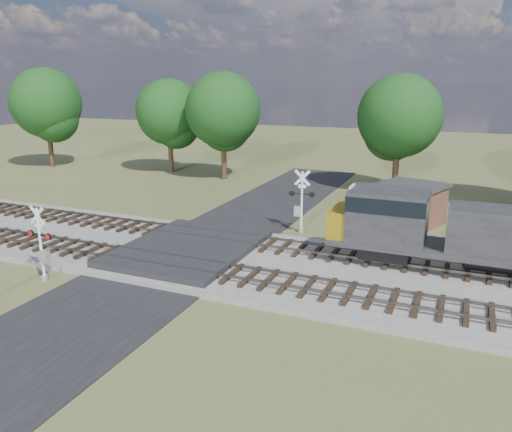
% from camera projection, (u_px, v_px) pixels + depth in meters
% --- Properties ---
extents(ground, '(160.00, 160.00, 0.00)m').
position_uv_depth(ground, '(184.00, 258.00, 28.61)').
color(ground, '#454D29').
rests_on(ground, ground).
extents(ballast_bed, '(140.00, 10.00, 0.30)m').
position_uv_depth(ballast_bed, '(360.00, 278.00, 25.26)').
color(ballast_bed, gray).
rests_on(ballast_bed, ground).
extents(road, '(7.00, 60.00, 0.08)m').
position_uv_depth(road, '(184.00, 257.00, 28.60)').
color(road, black).
rests_on(road, ground).
extents(crossing_panel, '(7.00, 9.00, 0.62)m').
position_uv_depth(crossing_panel, '(189.00, 250.00, 28.97)').
color(crossing_panel, '#262628').
rests_on(crossing_panel, ground).
extents(track_near, '(140.00, 2.60, 0.33)m').
position_uv_depth(track_near, '(217.00, 271.00, 25.56)').
color(track_near, black).
rests_on(track_near, ballast_bed).
extents(track_far, '(140.00, 2.60, 0.33)m').
position_uv_depth(track_far, '(255.00, 242.00, 29.99)').
color(track_far, black).
rests_on(track_far, ballast_bed).
extents(crossing_signal_near, '(1.58, 0.35, 3.93)m').
position_uv_depth(crossing_signal_near, '(42.00, 250.00, 24.95)').
color(crossing_signal_near, silver).
rests_on(crossing_signal_near, ground).
extents(crossing_signal_far, '(1.71, 0.39, 4.24)m').
position_uv_depth(crossing_signal_far, '(300.00, 207.00, 32.91)').
color(crossing_signal_far, silver).
rests_on(crossing_signal_far, ground).
extents(equipment_shed, '(5.32, 5.32, 2.86)m').
position_uv_depth(equipment_shed, '(410.00, 204.00, 34.97)').
color(equipment_shed, '#492A1F').
rests_on(equipment_shed, ground).
extents(treeline, '(83.61, 11.58, 11.98)m').
position_uv_depth(treeline, '(365.00, 114.00, 43.16)').
color(treeline, black).
rests_on(treeline, ground).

